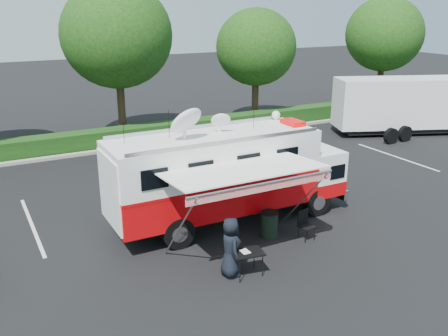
# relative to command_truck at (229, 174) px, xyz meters

# --- Properties ---
(ground_plane) EXTENTS (120.00, 120.00, 0.00)m
(ground_plane) POSITION_rel_command_truck_xyz_m (0.08, 0.00, -1.83)
(ground_plane) COLOR black
(ground_plane) RESTS_ON ground
(back_border) EXTENTS (60.00, 6.14, 8.87)m
(back_border) POSITION_rel_command_truck_xyz_m (1.22, 12.90, 3.18)
(back_border) COLOR #9E998E
(back_border) RESTS_ON ground_plane
(stall_lines) EXTENTS (24.12, 5.50, 0.01)m
(stall_lines) POSITION_rel_command_truck_xyz_m (-0.42, 3.00, -1.82)
(stall_lines) COLOR silver
(stall_lines) RESTS_ON ground_plane
(command_truck) EXTENTS (8.88, 2.44, 4.27)m
(command_truck) POSITION_rel_command_truck_xyz_m (0.00, 0.00, 0.00)
(command_truck) COLOR black
(command_truck) RESTS_ON ground_plane
(awning) EXTENTS (4.85, 2.51, 2.93)m
(awning) POSITION_rel_command_truck_xyz_m (-0.80, -2.54, 0.92)
(awning) COLOR white
(awning) RESTS_ON ground_plane
(person) EXTENTS (0.68, 0.95, 1.81)m
(person) POSITION_rel_command_truck_xyz_m (-1.77, -3.37, -1.83)
(person) COLOR black
(person) RESTS_ON ground_plane
(folding_table) EXTENTS (1.02, 0.80, 0.79)m
(folding_table) POSITION_rel_command_truck_xyz_m (-1.37, -3.64, -1.09)
(folding_table) COLOR black
(folding_table) RESTS_ON ground_plane
(folding_chair) EXTENTS (0.54, 0.56, 0.99)m
(folding_chair) POSITION_rel_command_truck_xyz_m (1.60, -2.42, -1.24)
(folding_chair) COLOR black
(folding_chair) RESTS_ON ground_plane
(trash_bin) EXTENTS (0.61, 0.61, 0.91)m
(trash_bin) POSITION_rel_command_truck_xyz_m (0.63, -1.76, -1.37)
(trash_bin) COLOR black
(trash_bin) RESTS_ON ground_plane
(semi_trailer) EXTENTS (10.98, 6.25, 3.37)m
(semi_trailer) POSITION_rel_command_truck_xyz_m (16.87, 6.00, -0.05)
(semi_trailer) COLOR silver
(semi_trailer) RESTS_ON ground_plane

